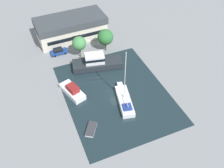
{
  "coord_description": "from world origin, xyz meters",
  "views": [
    {
      "loc": [
        -16.07,
        -36.31,
        40.7
      ],
      "look_at": [
        0.0,
        2.17,
        1.0
      ],
      "focal_mm": 40.0,
      "sensor_mm": 36.0,
      "label": 1
    }
  ],
  "objects_px": {
    "quay_tree_by_water": "(79,43)",
    "parked_car": "(59,51)",
    "sailboat_moored": "(124,100)",
    "cabin_boat": "(72,91)",
    "quay_tree_near_building": "(105,37)",
    "motor_cruiser": "(97,62)",
    "warehouse_building": "(71,28)",
    "small_dinghy": "(91,129)"
  },
  "relations": [
    {
      "from": "sailboat_moored",
      "to": "cabin_boat",
      "type": "height_order",
      "value": "sailboat_moored"
    },
    {
      "from": "sailboat_moored",
      "to": "cabin_boat",
      "type": "bearing_deg",
      "value": 157.03
    },
    {
      "from": "sailboat_moored",
      "to": "cabin_boat",
      "type": "distance_m",
      "value": 11.9
    },
    {
      "from": "warehouse_building",
      "to": "quay_tree_near_building",
      "type": "relative_size",
      "value": 3.12
    },
    {
      "from": "sailboat_moored",
      "to": "small_dinghy",
      "type": "relative_size",
      "value": 3.33
    },
    {
      "from": "small_dinghy",
      "to": "warehouse_building",
      "type": "bearing_deg",
      "value": -66.22
    },
    {
      "from": "quay_tree_near_building",
      "to": "parked_car",
      "type": "relative_size",
      "value": 1.37
    },
    {
      "from": "parked_car",
      "to": "cabin_boat",
      "type": "distance_m",
      "value": 16.01
    },
    {
      "from": "motor_cruiser",
      "to": "cabin_boat",
      "type": "bearing_deg",
      "value": 141.76
    },
    {
      "from": "small_dinghy",
      "to": "cabin_boat",
      "type": "height_order",
      "value": "cabin_boat"
    },
    {
      "from": "quay_tree_near_building",
      "to": "cabin_boat",
      "type": "height_order",
      "value": "quay_tree_near_building"
    },
    {
      "from": "motor_cruiser",
      "to": "cabin_boat",
      "type": "relative_size",
      "value": 1.76
    },
    {
      "from": "motor_cruiser",
      "to": "parked_car",
      "type": "bearing_deg",
      "value": 51.76
    },
    {
      "from": "motor_cruiser",
      "to": "small_dinghy",
      "type": "distance_m",
      "value": 19.69
    },
    {
      "from": "quay_tree_near_building",
      "to": "sailboat_moored",
      "type": "xyz_separation_m",
      "value": [
        -3.34,
        -19.57,
        -3.55
      ]
    },
    {
      "from": "parked_car",
      "to": "cabin_boat",
      "type": "bearing_deg",
      "value": -5.16
    },
    {
      "from": "warehouse_building",
      "to": "small_dinghy",
      "type": "height_order",
      "value": "warehouse_building"
    },
    {
      "from": "quay_tree_near_building",
      "to": "small_dinghy",
      "type": "height_order",
      "value": "quay_tree_near_building"
    },
    {
      "from": "small_dinghy",
      "to": "motor_cruiser",
      "type": "bearing_deg",
      "value": -79.76
    },
    {
      "from": "quay_tree_by_water",
      "to": "parked_car",
      "type": "distance_m",
      "value": 6.94
    },
    {
      "from": "quay_tree_near_building",
      "to": "cabin_boat",
      "type": "distance_m",
      "value": 18.53
    },
    {
      "from": "motor_cruiser",
      "to": "small_dinghy",
      "type": "bearing_deg",
      "value": 168.65
    },
    {
      "from": "warehouse_building",
      "to": "quay_tree_near_building",
      "type": "bearing_deg",
      "value": -57.9
    },
    {
      "from": "warehouse_building",
      "to": "quay_tree_near_building",
      "type": "xyz_separation_m",
      "value": [
        6.7,
        -9.94,
        1.06
      ]
    },
    {
      "from": "motor_cruiser",
      "to": "small_dinghy",
      "type": "xyz_separation_m",
      "value": [
        -7.78,
        -18.05,
        -1.11
      ]
    },
    {
      "from": "quay_tree_by_water",
      "to": "cabin_boat",
      "type": "xyz_separation_m",
      "value": [
        -5.78,
        -12.57,
        -3.32
      ]
    },
    {
      "from": "warehouse_building",
      "to": "parked_car",
      "type": "distance_m",
      "value": 8.99
    },
    {
      "from": "sailboat_moored",
      "to": "cabin_boat",
      "type": "xyz_separation_m",
      "value": [
        -9.73,
        6.86,
        0.25
      ]
    },
    {
      "from": "quay_tree_by_water",
      "to": "sailboat_moored",
      "type": "distance_m",
      "value": 20.14
    },
    {
      "from": "parked_car",
      "to": "motor_cruiser",
      "type": "height_order",
      "value": "motor_cruiser"
    },
    {
      "from": "small_dinghy",
      "to": "sailboat_moored",
      "type": "bearing_deg",
      "value": -121.52
    },
    {
      "from": "quay_tree_by_water",
      "to": "parked_car",
      "type": "height_order",
      "value": "quay_tree_by_water"
    },
    {
      "from": "sailboat_moored",
      "to": "small_dinghy",
      "type": "bearing_deg",
      "value": -142.88
    },
    {
      "from": "quay_tree_by_water",
      "to": "small_dinghy",
      "type": "distance_m",
      "value": 24.58
    },
    {
      "from": "sailboat_moored",
      "to": "warehouse_building",
      "type": "bearing_deg",
      "value": 108.7
    },
    {
      "from": "quay_tree_by_water",
      "to": "parked_car",
      "type": "xyz_separation_m",
      "value": [
        -4.99,
        3.42,
        -3.39
      ]
    },
    {
      "from": "sailboat_moored",
      "to": "motor_cruiser",
      "type": "xyz_separation_m",
      "value": [
        -1.4,
        13.79,
        0.72
      ]
    },
    {
      "from": "motor_cruiser",
      "to": "quay_tree_near_building",
      "type": "bearing_deg",
      "value": -27.35
    },
    {
      "from": "quay_tree_near_building",
      "to": "motor_cruiser",
      "type": "height_order",
      "value": "quay_tree_near_building"
    },
    {
      "from": "quay_tree_near_building",
      "to": "sailboat_moored",
      "type": "distance_m",
      "value": 20.17
    },
    {
      "from": "warehouse_building",
      "to": "motor_cruiser",
      "type": "xyz_separation_m",
      "value": [
        1.96,
        -15.72,
        -1.77
      ]
    },
    {
      "from": "quay_tree_near_building",
      "to": "parked_car",
      "type": "distance_m",
      "value": 13.15
    }
  ]
}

